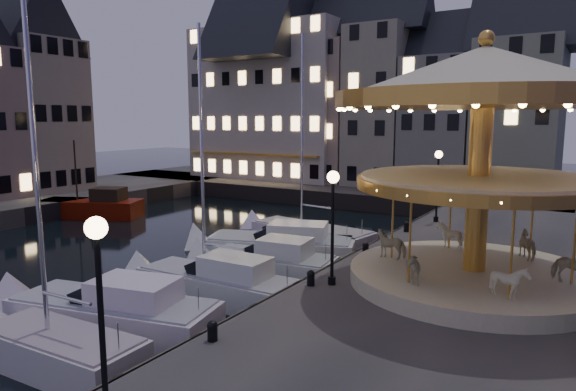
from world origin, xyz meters
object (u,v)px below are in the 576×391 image
Objects in this scene: streetlamp_a at (100,290)px; bollard_b at (311,277)px; motorboat_a at (48,349)px; motorboat_f at (304,235)px; bollard_a at (212,330)px; motorboat_e at (273,246)px; carousel at (482,121)px; motorboat_b at (104,312)px; motorboat_d at (262,264)px; bollard_d at (406,226)px; motorboat_c at (211,283)px; bollard_c at (366,248)px; streetlamp_c at (438,176)px; streetlamp_b at (333,211)px; red_fishing_boat at (93,208)px.

bollard_b is at bearing 93.61° from streetlamp_a.
motorboat_f reaches higher than motorboat_a.
bollard_b is (0.00, 5.50, 0.00)m from bollard_a.
motorboat_e is (-6.34, 15.76, -3.37)m from streetlamp_a.
motorboat_a is 13.50m from motorboat_e.
carousel is at bearing 32.99° from bollard_b.
motorboat_b is 1.20× the size of motorboat_d.
motorboat_e is at bearing -143.51° from bollard_d.
motorboat_e is (-1.23, 6.51, -0.03)m from motorboat_c.
streetlamp_a reaches higher than bollard_b.
motorboat_d reaches higher than bollard_d.
motorboat_b is at bearing -120.58° from bollard_c.
motorboat_f reaches higher than motorboat_e.
motorboat_c is at bearing -81.88° from motorboat_f.
motorboat_c is (0.38, 6.96, 0.14)m from motorboat_a.
streetlamp_c is at bearing 65.39° from motorboat_d.
motorboat_f is 14.43m from carousel.
bollard_c is 0.05× the size of motorboat_c.
streetlamp_a is at bearing -88.28° from bollard_d.
motorboat_f reaches higher than motorboat_c.
bollard_b is at bearing 90.00° from bollard_a.
motorboat_b and motorboat_e have the same top height.
bollard_c is at bearing 97.59° from streetlamp_b.
motorboat_a is (-5.49, -21.21, -3.48)m from streetlamp_c.
motorboat_a is at bearing -105.44° from bollard_d.
red_fishing_boat is (-18.55, 15.88, 0.16)m from motorboat_a.
bollard_b is at bearing 3.25° from motorboat_c.
motorboat_d is 0.69× the size of carousel.
bollard_b is 0.07× the size of motorboat_e.
streetlamp_b reaches higher than motorboat_b.
streetlamp_a is 30.32m from red_fishing_boat.
bollard_c is (0.00, 5.00, 0.00)m from bollard_b.
motorboat_c is (-5.11, -14.26, -3.34)m from streetlamp_c.
carousel is (4.40, 12.75, 3.20)m from streetlamp_a.
streetlamp_a is at bearing -87.63° from bollard_c.
red_fishing_boat reaches higher than motorboat_e.
motorboat_d is at bearing -120.78° from bollard_d.
carousel is at bearing 0.23° from motorboat_d.
carousel reaches higher than bollard_b.
streetlamp_b is at bearing -90.00° from streetlamp_c.
streetlamp_b is at bearing 54.54° from motorboat_a.
motorboat_f is at bearing 140.89° from bollard_c.
streetlamp_c reaches higher than motorboat_d.
bollard_a is 16.00m from bollard_d.
carousel is at bearing -15.64° from motorboat_e.
motorboat_b is (-5.66, -15.08, -0.96)m from bollard_d.
motorboat_f reaches higher than bollard_c.
motorboat_d reaches higher than bollard_c.
motorboat_f reaches higher than bollard_b.
motorboat_b is 0.82× the size of carousel.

